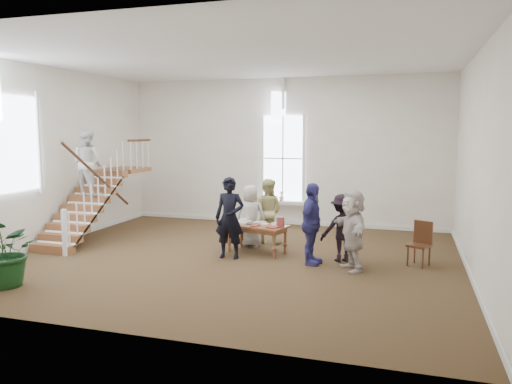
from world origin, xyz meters
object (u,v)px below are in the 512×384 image
(library_table, at_px, (257,228))
(police_officer, at_px, (230,218))
(person_yellow, at_px, (267,211))
(woman_cluster_c, at_px, (352,230))
(elderly_woman, at_px, (251,216))
(side_chair, at_px, (421,241))
(woman_cluster_b, at_px, (342,228))
(floor_plant, at_px, (7,251))
(woman_cluster_a, at_px, (312,224))

(library_table, height_order, police_officer, police_officer)
(person_yellow, xyz_separation_m, woman_cluster_c, (2.39, -1.94, 0.01))
(library_table, distance_m, person_yellow, 1.12)
(elderly_woman, xyz_separation_m, side_chair, (4.06, -0.62, -0.25))
(police_officer, height_order, woman_cluster_c, police_officer)
(woman_cluster_b, bearing_deg, library_table, -35.56)
(police_officer, relative_size, floor_plant, 1.38)
(elderly_woman, height_order, side_chair, elderly_woman)
(police_officer, height_order, side_chair, police_officer)
(elderly_woman, xyz_separation_m, person_yellow, (0.30, 0.50, 0.06))
(woman_cluster_a, bearing_deg, person_yellow, 47.93)
(woman_cluster_c, bearing_deg, elderly_woman, -144.30)
(elderly_woman, relative_size, person_yellow, 0.93)
(elderly_woman, distance_m, woman_cluster_c, 3.05)
(floor_plant, bearing_deg, woman_cluster_c, 26.75)
(elderly_woman, height_order, woman_cluster_b, elderly_woman)
(police_officer, distance_m, floor_plant, 4.56)
(library_table, relative_size, person_yellow, 0.95)
(police_officer, bearing_deg, woman_cluster_b, 8.51)
(person_yellow, bearing_deg, woman_cluster_a, 136.25)
(library_table, distance_m, woman_cluster_b, 2.06)
(police_officer, relative_size, woman_cluster_b, 1.23)
(library_table, distance_m, woman_cluster_c, 2.51)
(elderly_woman, height_order, person_yellow, person_yellow)
(police_officer, bearing_deg, library_table, 54.42)
(person_yellow, relative_size, floor_plant, 1.24)
(woman_cluster_b, relative_size, floor_plant, 1.12)
(elderly_woman, relative_size, woman_cluster_b, 1.03)
(police_officer, height_order, elderly_woman, police_officer)
(elderly_woman, bearing_deg, floor_plant, 48.65)
(elderly_woman, relative_size, woman_cluster_c, 0.92)
(side_chair, bearing_deg, library_table, -155.50)
(library_table, bearing_deg, woman_cluster_b, 9.05)
(elderly_woman, distance_m, woman_cluster_b, 2.51)
(library_table, height_order, woman_cluster_c, woman_cluster_c)
(police_officer, bearing_deg, woman_cluster_c, -5.87)
(library_table, xyz_separation_m, woman_cluster_b, (2.05, -0.20, 0.16))
(elderly_woman, height_order, floor_plant, elderly_woman)
(library_table, distance_m, side_chair, 3.72)
(police_officer, relative_size, side_chair, 1.93)
(woman_cluster_c, relative_size, floor_plant, 1.25)
(library_table, relative_size, floor_plant, 1.17)
(library_table, xyz_separation_m, woman_cluster_a, (1.45, -0.65, 0.29))
(library_table, xyz_separation_m, side_chair, (3.72, -0.03, -0.06))
(elderly_woman, distance_m, person_yellow, 0.59)
(woman_cluster_a, distance_m, side_chair, 2.39)
(person_yellow, xyz_separation_m, floor_plant, (-3.62, -4.97, -0.16))
(woman_cluster_b, height_order, side_chair, woman_cluster_b)
(woman_cluster_c, height_order, side_chair, woman_cluster_c)
(police_officer, distance_m, woman_cluster_b, 2.53)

